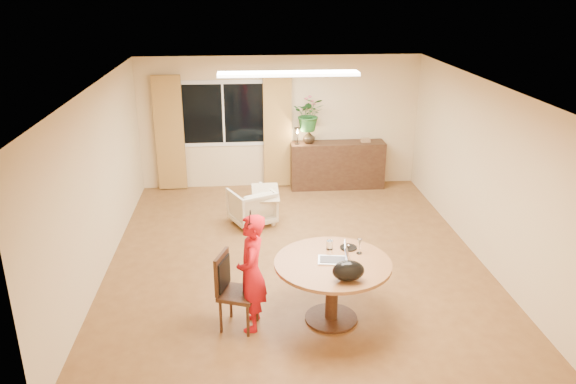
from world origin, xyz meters
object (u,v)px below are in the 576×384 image
object	(u,v)px
sideboard	(337,165)
dining_chair	(238,292)
child	(252,273)
armchair	(252,206)
dining_table	(332,274)

from	to	relation	value
sideboard	dining_chair	bearing A→B (deg)	-112.47
child	armchair	distance (m)	3.11
dining_table	armchair	xyz separation A→B (m)	(-0.90, 3.02, -0.31)
dining_table	sideboard	bearing A→B (deg)	79.81
dining_table	dining_chair	size ratio (longest dim) A/B	1.47
child	armchair	bearing A→B (deg)	-175.90
dining_chair	sideboard	distance (m)	5.16
dining_chair	child	bearing A→B (deg)	18.96
dining_chair	sideboard	size ratio (longest dim) A/B	0.51
dining_chair	sideboard	xyz separation A→B (m)	(1.97, 4.77, -0.01)
dining_chair	child	distance (m)	0.30
armchair	dining_table	bearing A→B (deg)	81.74
armchair	sideboard	bearing A→B (deg)	-160.73
dining_table	child	xyz separation A→B (m)	(-0.96, -0.06, 0.10)
armchair	dining_chair	bearing A→B (deg)	60.96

